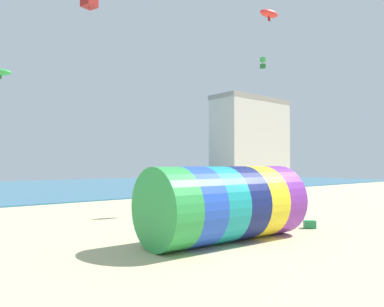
{
  "coord_description": "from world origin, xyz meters",
  "views": [
    {
      "loc": [
        -11.2,
        -10.25,
        3.0
      ],
      "look_at": [
        -0.91,
        2.15,
        3.45
      ],
      "focal_mm": 35.0,
      "sensor_mm": 36.0,
      "label": 1
    }
  ],
  "objects_px": {
    "kite_green_box": "(263,63)",
    "cooler_box": "(310,224)",
    "kite_handler": "(286,210)",
    "kite_green_parafoil": "(0,72)",
    "bystander_near_water": "(246,192)",
    "giant_inflatable_tube": "(225,204)",
    "kite_red_parafoil": "(269,14)"
  },
  "relations": [
    {
      "from": "kite_green_box",
      "to": "cooler_box",
      "type": "xyz_separation_m",
      "value": [
        -6.42,
        -8.03,
        -10.37
      ]
    },
    {
      "from": "kite_handler",
      "to": "kite_green_parafoil",
      "type": "height_order",
      "value": "kite_green_parafoil"
    },
    {
      "from": "kite_handler",
      "to": "bystander_near_water",
      "type": "height_order",
      "value": "bystander_near_water"
    },
    {
      "from": "kite_green_parafoil",
      "to": "bystander_near_water",
      "type": "height_order",
      "value": "kite_green_parafoil"
    },
    {
      "from": "kite_handler",
      "to": "kite_green_box",
      "type": "xyz_separation_m",
      "value": [
        7.21,
        7.3,
        9.7
      ]
    },
    {
      "from": "giant_inflatable_tube",
      "to": "cooler_box",
      "type": "relative_size",
      "value": 12.96
    },
    {
      "from": "cooler_box",
      "to": "giant_inflatable_tube",
      "type": "bearing_deg",
      "value": 174.99
    },
    {
      "from": "kite_green_parafoil",
      "to": "bystander_near_water",
      "type": "bearing_deg",
      "value": -24.17
    },
    {
      "from": "kite_green_box",
      "to": "kite_red_parafoil",
      "type": "xyz_separation_m",
      "value": [
        -2.68,
        -2.75,
        2.19
      ]
    },
    {
      "from": "kite_handler",
      "to": "cooler_box",
      "type": "distance_m",
      "value": 1.27
    },
    {
      "from": "giant_inflatable_tube",
      "to": "cooler_box",
      "type": "xyz_separation_m",
      "value": [
        5.08,
        -0.45,
        -1.27
      ]
    },
    {
      "from": "giant_inflatable_tube",
      "to": "kite_green_box",
      "type": "height_order",
      "value": "kite_green_box"
    },
    {
      "from": "giant_inflatable_tube",
      "to": "kite_handler",
      "type": "height_order",
      "value": "giant_inflatable_tube"
    },
    {
      "from": "bystander_near_water",
      "to": "cooler_box",
      "type": "relative_size",
      "value": 3.38
    },
    {
      "from": "kite_green_box",
      "to": "bystander_near_water",
      "type": "distance_m",
      "value": 9.73
    },
    {
      "from": "kite_green_parafoil",
      "to": "cooler_box",
      "type": "distance_m",
      "value": 20.56
    },
    {
      "from": "kite_red_parafoil",
      "to": "bystander_near_water",
      "type": "distance_m",
      "value": 12.55
    },
    {
      "from": "kite_green_box",
      "to": "kite_red_parafoil",
      "type": "height_order",
      "value": "kite_red_parafoil"
    },
    {
      "from": "kite_handler",
      "to": "kite_red_parafoil",
      "type": "relative_size",
      "value": 1.08
    },
    {
      "from": "giant_inflatable_tube",
      "to": "kite_green_parafoil",
      "type": "height_order",
      "value": "kite_green_parafoil"
    },
    {
      "from": "bystander_near_water",
      "to": "kite_handler",
      "type": "bearing_deg",
      "value": -127.78
    },
    {
      "from": "bystander_near_water",
      "to": "cooler_box",
      "type": "xyz_separation_m",
      "value": [
        -5.63,
        -9.01,
        -0.73
      ]
    },
    {
      "from": "kite_green_box",
      "to": "kite_green_parafoil",
      "type": "height_order",
      "value": "kite_green_box"
    },
    {
      "from": "giant_inflatable_tube",
      "to": "kite_green_parafoil",
      "type": "distance_m",
      "value": 17.75
    },
    {
      "from": "kite_handler",
      "to": "giant_inflatable_tube",
      "type": "bearing_deg",
      "value": -176.18
    },
    {
      "from": "kite_handler",
      "to": "kite_red_parafoil",
      "type": "height_order",
      "value": "kite_red_parafoil"
    },
    {
      "from": "kite_red_parafoil",
      "to": "cooler_box",
      "type": "xyz_separation_m",
      "value": [
        -3.73,
        -5.28,
        -12.56
      ]
    },
    {
      "from": "giant_inflatable_tube",
      "to": "kite_handler",
      "type": "xyz_separation_m",
      "value": [
        4.29,
        0.29,
        -0.6
      ]
    },
    {
      "from": "giant_inflatable_tube",
      "to": "bystander_near_water",
      "type": "height_order",
      "value": "giant_inflatable_tube"
    },
    {
      "from": "kite_green_parafoil",
      "to": "kite_red_parafoil",
      "type": "bearing_deg",
      "value": -38.27
    },
    {
      "from": "bystander_near_water",
      "to": "giant_inflatable_tube",
      "type": "bearing_deg",
      "value": -141.34
    },
    {
      "from": "kite_green_box",
      "to": "kite_green_parafoil",
      "type": "distance_m",
      "value": 18.06
    }
  ]
}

